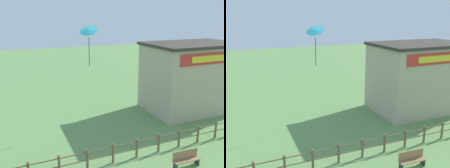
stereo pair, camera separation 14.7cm
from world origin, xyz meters
The scene contains 4 objects.
wooden_fence centered at (0.00, 5.43, 0.68)m, with size 17.45×0.14×1.23m.
seaside_building centered at (9.29, 10.90, 3.06)m, with size 8.33×5.51×6.08m.
park_bench_by_building centered at (2.92, 3.47, 0.51)m, with size 1.65×0.50×0.98m.
kite_cyan_delta centered at (-0.28, 11.08, 7.31)m, with size 1.76×1.73×3.00m.
Camera 2 is at (-5.78, -6.52, 8.43)m, focal length 40.00 mm.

